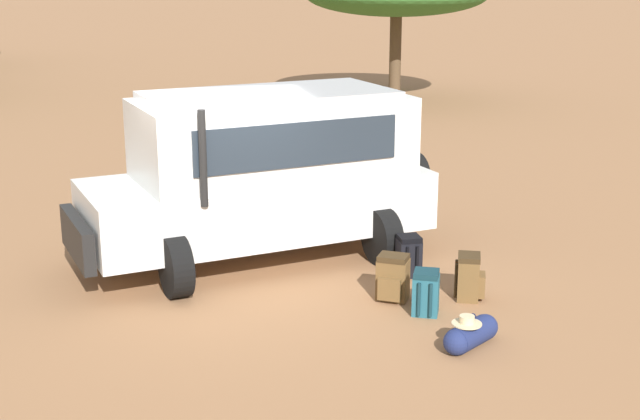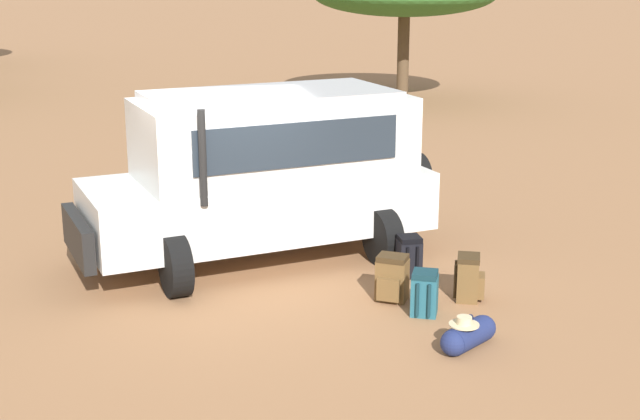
{
  "view_description": "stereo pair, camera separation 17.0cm",
  "coord_description": "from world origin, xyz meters",
  "px_view_note": "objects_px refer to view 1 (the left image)",
  "views": [
    {
      "loc": [
        -1.35,
        -11.63,
        4.23
      ],
      "look_at": [
        1.23,
        -0.51,
        1.0
      ],
      "focal_mm": 50.0,
      "sensor_mm": 36.0,
      "label": 1
    },
    {
      "loc": [
        -1.19,
        -11.67,
        4.23
      ],
      "look_at": [
        1.23,
        -0.51,
        1.0
      ],
      "focal_mm": 50.0,
      "sensor_mm": 36.0,
      "label": 2
    }
  ],
  "objects_px": {
    "backpack_near_rear_wheel": "(426,293)",
    "backpack_outermost": "(469,277)",
    "backpack_cluster_center": "(393,278)",
    "duffel_bag_low_black_case": "(471,334)",
    "backpack_beside_front_wheel": "(408,256)",
    "safari_vehicle": "(264,172)"
  },
  "relations": [
    {
      "from": "backpack_near_rear_wheel",
      "to": "backpack_outermost",
      "type": "bearing_deg",
      "value": 26.24
    },
    {
      "from": "backpack_cluster_center",
      "to": "backpack_outermost",
      "type": "relative_size",
      "value": 1.01
    },
    {
      "from": "duffel_bag_low_black_case",
      "to": "backpack_beside_front_wheel",
      "type": "bearing_deg",
      "value": 88.39
    },
    {
      "from": "backpack_near_rear_wheel",
      "to": "duffel_bag_low_black_case",
      "type": "height_order",
      "value": "backpack_near_rear_wheel"
    },
    {
      "from": "backpack_cluster_center",
      "to": "duffel_bag_low_black_case",
      "type": "height_order",
      "value": "backpack_cluster_center"
    },
    {
      "from": "safari_vehicle",
      "to": "backpack_outermost",
      "type": "bearing_deg",
      "value": -44.43
    },
    {
      "from": "safari_vehicle",
      "to": "backpack_beside_front_wheel",
      "type": "bearing_deg",
      "value": -34.06
    },
    {
      "from": "safari_vehicle",
      "to": "backpack_near_rear_wheel",
      "type": "relative_size",
      "value": 9.77
    },
    {
      "from": "backpack_beside_front_wheel",
      "to": "backpack_outermost",
      "type": "distance_m",
      "value": 1.12
    },
    {
      "from": "backpack_near_rear_wheel",
      "to": "safari_vehicle",
      "type": "bearing_deg",
      "value": 121.15
    },
    {
      "from": "backpack_beside_front_wheel",
      "to": "backpack_cluster_center",
      "type": "relative_size",
      "value": 0.96
    },
    {
      "from": "backpack_cluster_center",
      "to": "duffel_bag_low_black_case",
      "type": "distance_m",
      "value": 1.65
    },
    {
      "from": "backpack_near_rear_wheel",
      "to": "duffel_bag_low_black_case",
      "type": "bearing_deg",
      "value": -81.03
    },
    {
      "from": "backpack_cluster_center",
      "to": "duffel_bag_low_black_case",
      "type": "bearing_deg",
      "value": -75.06
    },
    {
      "from": "backpack_beside_front_wheel",
      "to": "backpack_cluster_center",
      "type": "xyz_separation_m",
      "value": [
        -0.49,
        -0.83,
        0.01
      ]
    },
    {
      "from": "backpack_beside_front_wheel",
      "to": "backpack_near_rear_wheel",
      "type": "bearing_deg",
      "value": -99.68
    },
    {
      "from": "backpack_outermost",
      "to": "backpack_near_rear_wheel",
      "type": "bearing_deg",
      "value": -153.76
    },
    {
      "from": "backpack_near_rear_wheel",
      "to": "backpack_outermost",
      "type": "distance_m",
      "value": 0.8
    },
    {
      "from": "safari_vehicle",
      "to": "backpack_outermost",
      "type": "xyz_separation_m",
      "value": [
        2.27,
        -2.23,
        -1.01
      ]
    },
    {
      "from": "safari_vehicle",
      "to": "backpack_outermost",
      "type": "relative_size",
      "value": 9.23
    },
    {
      "from": "safari_vehicle",
      "to": "duffel_bag_low_black_case",
      "type": "distance_m",
      "value": 4.18
    },
    {
      "from": "backpack_near_rear_wheel",
      "to": "backpack_outermost",
      "type": "relative_size",
      "value": 0.94
    }
  ]
}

